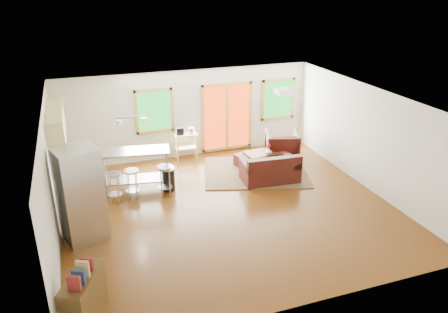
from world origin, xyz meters
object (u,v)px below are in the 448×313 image
object	(u,v)px
rug	(255,172)
loveseat	(270,171)
ottoman	(246,161)
coffee_table	(263,154)
refrigerator	(81,194)
armchair	(282,145)
kitchen_cart	(185,137)
island	(136,163)

from	to	relation	value
rug	loveseat	world-z (taller)	loveseat
ottoman	rug	bearing A→B (deg)	-79.12
coffee_table	refrigerator	world-z (taller)	refrigerator
rug	armchair	distance (m)	1.31
coffee_table	kitchen_cart	size ratio (longest dim) A/B	1.05
armchair	ottoman	distance (m)	1.21
ottoman	island	size ratio (longest dim) A/B	0.30
refrigerator	kitchen_cart	world-z (taller)	refrigerator
ottoman	coffee_table	bearing A→B (deg)	-7.52
refrigerator	kitchen_cart	bearing A→B (deg)	31.02
loveseat	ottoman	bearing A→B (deg)	106.11
ottoman	armchair	bearing A→B (deg)	5.58
rug	kitchen_cart	distance (m)	2.33
coffee_table	ottoman	bearing A→B (deg)	172.48
ottoman	refrigerator	distance (m)	5.14
armchair	island	world-z (taller)	island
coffee_table	refrigerator	distance (m)	5.53
armchair	island	xyz separation A→B (m)	(-4.32, -0.52, 0.25)
ottoman	island	distance (m)	3.23
armchair	loveseat	bearing A→B (deg)	71.52
refrigerator	kitchen_cart	size ratio (longest dim) A/B	1.99
loveseat	coffee_table	xyz separation A→B (m)	(0.25, 1.05, 0.04)
loveseat	island	world-z (taller)	island
rug	island	bearing A→B (deg)	178.82
coffee_table	island	world-z (taller)	island
refrigerator	island	bearing A→B (deg)	36.55
rug	armchair	world-z (taller)	armchair
rug	refrigerator	bearing A→B (deg)	-158.65
loveseat	coffee_table	size ratio (longest dim) A/B	1.44
loveseat	armchair	size ratio (longest dim) A/B	1.59
rug	coffee_table	bearing A→B (deg)	45.94
loveseat	kitchen_cart	xyz separation A→B (m)	(-1.73, 2.22, 0.38)
rug	armchair	bearing A→B (deg)	28.37
loveseat	refrigerator	xyz separation A→B (m)	(-4.77, -1.16, 0.69)
rug	kitchen_cart	xyz separation A→B (m)	(-1.59, 1.57, 0.67)
coffee_table	ottoman	world-z (taller)	coffee_table
armchair	kitchen_cart	world-z (taller)	kitchen_cart
coffee_table	rug	bearing A→B (deg)	-134.06
island	kitchen_cart	distance (m)	2.23
rug	loveseat	distance (m)	0.73
rug	refrigerator	xyz separation A→B (m)	(-4.63, -1.81, 0.98)
ottoman	refrigerator	world-z (taller)	refrigerator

